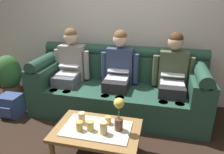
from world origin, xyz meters
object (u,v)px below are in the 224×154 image
object	(u,v)px
cup_far_left	(108,120)
flower_vase	(119,113)
couch	(118,88)
person_middle	(119,70)
person_left	(70,66)
cup_near_right	(90,126)
person_right	(173,74)
backpack_left	(11,106)
cup_near_left	(104,128)
coffee_table	(97,133)
cup_far_right	(82,118)
potted_plant	(9,76)
cup_far_center	(79,126)

from	to	relation	value
cup_far_left	flower_vase	bearing A→B (deg)	-31.14
couch	person_middle	bearing A→B (deg)	-90.00
person_left	cup_near_right	xyz separation A→B (m)	(0.71, -1.12, -0.22)
person_right	backpack_left	distance (m)	2.36
person_right	cup_near_left	bearing A→B (deg)	-120.14
couch	coffee_table	world-z (taller)	couch
cup_far_right	potted_plant	xyz separation A→B (m)	(-1.64, 0.94, -0.02)
cup_far_left	potted_plant	distance (m)	2.10
couch	cup_near_right	xyz separation A→B (m)	(-0.05, -1.13, 0.08)
backpack_left	cup_near_right	bearing A→B (deg)	-22.64
person_middle	person_right	world-z (taller)	same
person_right	cup_far_right	distance (m)	1.40
cup_near_left	cup_far_right	xyz separation A→B (m)	(-0.27, 0.12, -0.00)
cup_near_right	cup_far_left	distance (m)	0.21
cup_far_right	person_middle	bearing A→B (deg)	80.08
cup_near_right	cup_far_center	bearing A→B (deg)	-167.50
cup_near_right	cup_far_center	xyz separation A→B (m)	(-0.11, -0.02, -0.00)
person_left	couch	bearing A→B (deg)	0.37
coffee_table	cup_near_right	world-z (taller)	cup_near_right
person_right	cup_far_center	world-z (taller)	person_right
person_middle	person_right	distance (m)	0.76
cup_far_left	potted_plant	bearing A→B (deg)	155.11
person_right	cup_near_right	distance (m)	1.40
person_left	potted_plant	bearing A→B (deg)	-175.77
cup_far_center	cup_far_right	world-z (taller)	cup_far_right
couch	person_right	size ratio (longest dim) A/B	2.04
cup_near_right	potted_plant	bearing A→B (deg)	149.45
cup_near_right	cup_far_right	xyz separation A→B (m)	(-0.13, 0.10, 0.01)
person_middle	cup_near_left	bearing A→B (deg)	-85.33
person_left	cup_near_left	xyz separation A→B (m)	(0.85, -1.14, -0.20)
couch	cup_far_center	bearing A→B (deg)	-97.82
coffee_table	flower_vase	distance (m)	0.34
person_middle	cup_far_center	bearing A→B (deg)	-97.85
potted_plant	person_middle	bearing A→B (deg)	2.48
backpack_left	potted_plant	distance (m)	0.61
potted_plant	cup_near_left	bearing A→B (deg)	-29.09
person_right	cup_near_left	distance (m)	1.33
person_middle	cup_far_left	bearing A→B (deg)	-84.43
flower_vase	person_middle	bearing A→B (deg)	102.15
person_left	cup_far_right	world-z (taller)	person_left
cup_far_left	cup_far_right	distance (m)	0.28
cup_near_right	cup_far_right	size ratio (longest dim) A/B	0.81
person_middle	person_right	bearing A→B (deg)	-0.00
coffee_table	potted_plant	xyz separation A→B (m)	(-1.82, 0.99, 0.10)
couch	cup_far_center	distance (m)	1.16
flower_vase	potted_plant	distance (m)	2.26
person_left	cup_far_center	xyz separation A→B (m)	(0.60, -1.14, -0.22)
couch	cup_far_right	distance (m)	1.05
flower_vase	cup_near_right	bearing A→B (deg)	-164.16
person_middle	cup_far_right	bearing A→B (deg)	-99.92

